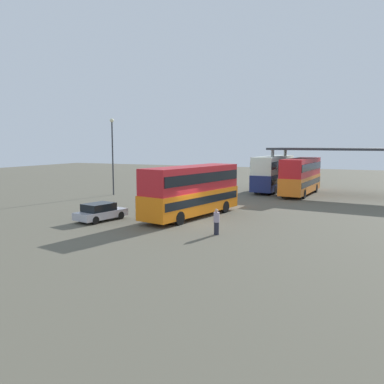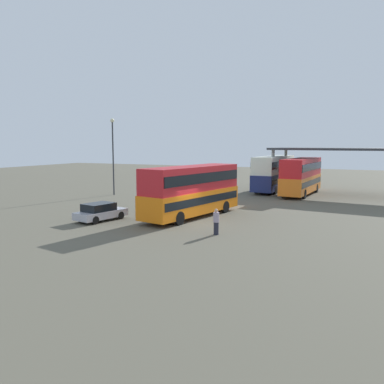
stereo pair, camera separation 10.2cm
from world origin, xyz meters
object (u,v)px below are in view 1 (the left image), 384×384
(double_decker_main, at_px, (192,189))
(double_decker_near_canopy, at_px, (273,172))
(double_decker_mid_row, at_px, (301,175))
(parked_hatchback, at_px, (100,212))
(lamppost_tall, at_px, (112,148))
(pedestrian_waiting, at_px, (217,222))

(double_decker_main, relative_size, double_decker_near_canopy, 0.95)
(double_decker_mid_row, bearing_deg, double_decker_near_canopy, 59.41)
(parked_hatchback, bearing_deg, lamppost_tall, 43.83)
(parked_hatchback, distance_m, lamppost_tall, 16.12)
(parked_hatchback, relative_size, pedestrian_waiting, 2.55)
(lamppost_tall, bearing_deg, parked_hatchback, -58.26)
(double_decker_main, xyz_separation_m, double_decker_near_canopy, (1.95, 20.22, 0.12))
(parked_hatchback, relative_size, lamppost_tall, 0.50)
(parked_hatchback, height_order, pedestrian_waiting, pedestrian_waiting)
(double_decker_main, distance_m, pedestrian_waiting, 6.60)
(pedestrian_waiting, bearing_deg, double_decker_main, 171.86)
(double_decker_near_canopy, relative_size, pedestrian_waiting, 6.56)
(double_decker_near_canopy, height_order, pedestrian_waiting, double_decker_near_canopy)
(double_decker_mid_row, bearing_deg, pedestrian_waiting, -179.99)
(pedestrian_waiting, bearing_deg, parked_hatchback, -140.87)
(double_decker_mid_row, xyz_separation_m, pedestrian_waiting, (-1.67, -22.70, -1.44))
(double_decker_main, relative_size, lamppost_tall, 1.22)
(parked_hatchback, relative_size, double_decker_mid_row, 0.42)
(parked_hatchback, bearing_deg, double_decker_mid_row, -15.30)
(parked_hatchback, xyz_separation_m, pedestrian_waiting, (9.70, -0.76, 0.17))
(double_decker_near_canopy, distance_m, lamppost_tall, 19.69)
(double_decker_main, xyz_separation_m, parked_hatchback, (-5.71, -4.31, -1.55))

